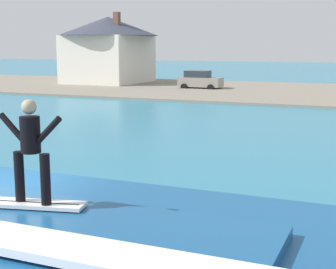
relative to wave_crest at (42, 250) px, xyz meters
The scene contains 7 objects.
ground_plane 2.48m from the wave_crest, 142.09° to the left, with size 260.00×260.00×0.00m, color teal.
wave_crest is the anchor object (origin of this frame).
surfboard 0.92m from the wave_crest, 92.14° to the right, with size 1.87×0.83×0.06m.
surfer 1.87m from the wave_crest, 75.83° to the right, with size 1.19×0.32×1.68m.
shoreline_bank 39.99m from the wave_crest, 92.67° to the left, with size 120.00×22.12×0.18m.
car_near_shore 41.34m from the wave_crest, 105.85° to the left, with size 4.10×2.18×1.86m.
house_with_chimney 49.08m from the wave_crest, 118.33° to the left, with size 11.07×11.07×7.74m.
Camera 1 is at (7.04, -8.13, 4.17)m, focal length 54.33 mm.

